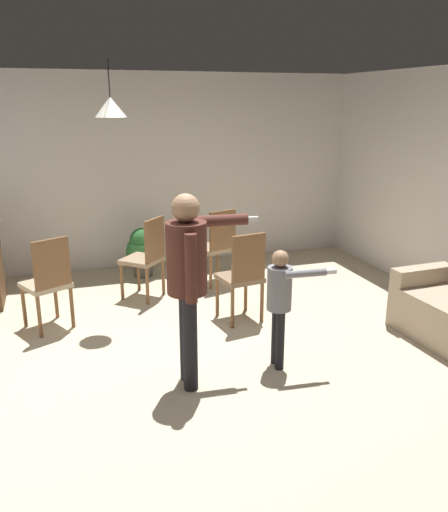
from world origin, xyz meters
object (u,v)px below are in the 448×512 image
at_px(dining_chair_by_counter, 218,244).
at_px(dining_chair_spare, 243,274).
at_px(person_child, 280,296).
at_px(person_adult, 189,270).
at_px(potted_plant_corner, 142,250).
at_px(dining_chair_near_wall, 48,280).
at_px(dining_chair_centre_back, 147,255).

xyz_separation_m(dining_chair_by_counter, dining_chair_spare, (-0.10, -1.23, 0.00)).
bearing_deg(person_child, person_adult, -81.07).
xyz_separation_m(person_adult, potted_plant_corner, (0.10, 2.96, -0.64)).
relative_size(dining_chair_near_wall, potted_plant_corner, 1.49).
relative_size(person_adult, dining_chair_centre_back, 1.63).
bearing_deg(dining_chair_by_counter, dining_chair_near_wall, -175.92).
relative_size(person_child, dining_chair_near_wall, 1.09).
xyz_separation_m(dining_chair_centre_back, potted_plant_corner, (0.08, 0.85, -0.18)).
distance_m(person_child, potted_plant_corner, 3.01).
xyz_separation_m(person_child, dining_chair_by_counter, (0.14, 2.27, -0.13)).
bearing_deg(dining_chair_centre_back, dining_chair_by_counter, -34.44).
xyz_separation_m(dining_chair_near_wall, dining_chair_spare, (1.97, -0.42, 0.00)).
height_order(person_child, potted_plant_corner, person_child).
bearing_deg(person_child, potted_plant_corner, -160.66).
relative_size(dining_chair_near_wall, dining_chair_centre_back, 1.00).
bearing_deg(person_child, dining_chair_spare, -176.70).
xyz_separation_m(person_adult, dining_chair_by_counter, (0.97, 2.33, -0.47)).
xyz_separation_m(dining_chair_by_counter, dining_chair_centre_back, (-0.95, -0.22, 0.00)).
distance_m(person_child, dining_chair_by_counter, 2.28).
distance_m(person_adult, potted_plant_corner, 3.03).
height_order(dining_chair_by_counter, dining_chair_near_wall, same).
bearing_deg(dining_chair_centre_back, person_adult, -137.90).
relative_size(person_adult, dining_chair_by_counter, 1.63).
distance_m(person_adult, dining_chair_by_counter, 2.56).
height_order(person_child, dining_chair_spare, person_child).
bearing_deg(person_adult, potted_plant_corner, -177.62).
distance_m(person_adult, person_child, 0.90).
distance_m(person_child, dining_chair_centre_back, 2.21).
xyz_separation_m(dining_chair_by_counter, potted_plant_corner, (-0.87, 0.63, -0.18)).
distance_m(dining_chair_near_wall, potted_plant_corner, 1.88).
height_order(person_adult, dining_chair_by_counter, person_adult).
xyz_separation_m(person_child, dining_chair_centre_back, (-0.82, 2.05, -0.13)).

